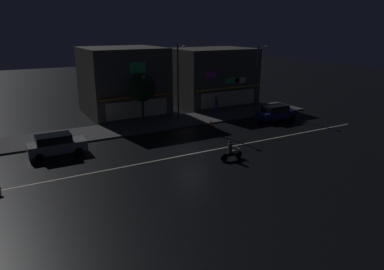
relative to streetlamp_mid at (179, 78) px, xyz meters
The scene contains 13 objects.
ground_plane 10.59m from the streetlamp_mid, 111.34° to the right, with size 140.00×140.00×0.00m, color black.
lane_divider_stripe 10.59m from the streetlamp_mid, 111.34° to the right, with size 36.74×0.16×0.01m, color beige.
sidewalk_far 5.80m from the streetlamp_mid, behind, with size 38.68×4.78×0.14m, color #4C4C4F.
storefront_left_block 10.51m from the streetlamp_mid, 38.66° to the left, with size 9.58×7.47×7.02m.
storefront_center_block 7.90m from the streetlamp_mid, 116.14° to the left, with size 8.41×8.50×7.41m.
streetlamp_mid is the anchor object (origin of this frame).
streetlamp_east 10.33m from the streetlamp_mid, ahead, with size 0.44×1.64×7.52m.
pedestrian_on_sidewalk 6.78m from the streetlamp_mid, 15.29° to the left, with size 0.36×0.36×1.96m.
street_tree 3.86m from the streetlamp_mid, behind, with size 2.71×2.71×5.10m.
parked_car_near_kerb 10.96m from the streetlamp_mid, 23.62° to the right, with size 4.30×1.98×1.67m.
parked_car_trailing 13.86m from the streetlamp_mid, 162.87° to the right, with size 4.30×1.98×1.67m.
motorcycle_lead 12.21m from the streetlamp_mid, 97.80° to the right, with size 1.90×0.60×1.52m.
traffic_cone 5.55m from the streetlamp_mid, 44.79° to the right, with size 0.36×0.36×0.55m, color orange.
Camera 1 is at (-12.93, -23.02, 9.56)m, focal length 33.45 mm.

